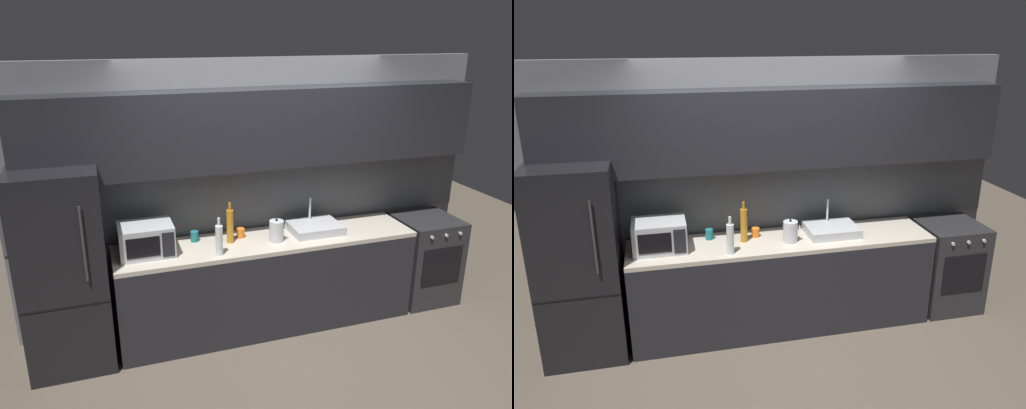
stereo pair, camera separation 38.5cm
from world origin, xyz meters
The scene contains 12 objects.
ground_plane centered at (0.00, 0.00, 0.00)m, with size 10.00×10.00×0.00m, color #4C4238.
back_wall centered at (0.00, 1.20, 1.55)m, with size 4.54×0.44×2.50m.
counter_run centered at (0.00, 0.90, 0.45)m, with size 2.80×0.60×0.90m.
refrigerator centered at (-1.78, 0.90, 0.86)m, with size 0.68×0.69×1.73m.
oven_range centered at (1.74, 0.90, 0.45)m, with size 0.60×0.62×0.90m.
microwave centered at (-1.10, 0.92, 1.04)m, with size 0.46×0.35×0.27m.
sink_basin centered at (0.49, 0.93, 0.94)m, with size 0.48×0.38×0.30m.
kettle centered at (0.06, 0.83, 1.00)m, with size 0.17×0.13×0.22m.
wine_bottle_amber centered at (-0.35, 0.93, 1.06)m, with size 0.06×0.06×0.38m.
wine_bottle_clear centered at (-0.51, 0.70, 1.04)m, with size 0.06×0.06×0.34m.
mug_orange centered at (-0.23, 1.02, 0.94)m, with size 0.08×0.08×0.09m, color orange.
mug_teal centered at (-0.66, 1.06, 0.95)m, with size 0.07×0.07×0.10m, color #19666B.
Camera 1 is at (-1.45, -3.15, 2.73)m, focal length 35.41 mm.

